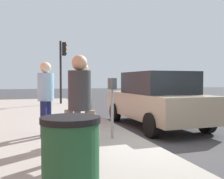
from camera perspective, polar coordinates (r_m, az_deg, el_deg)
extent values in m
plane|color=#38383A|center=(6.05, 7.80, -12.41)|extent=(80.00, 80.00, 0.00)
cube|color=gray|center=(5.50, -22.57, -13.23)|extent=(28.00, 6.00, 0.15)
cylinder|color=gray|center=(6.07, 0.03, -5.38)|extent=(0.07, 0.07, 1.15)
cube|color=#383D42|center=(5.92, 0.33, 1.28)|extent=(0.16, 0.11, 0.26)
cube|color=#383D42|center=(6.11, -0.25, 1.30)|extent=(0.16, 0.11, 0.26)
cube|color=#268C33|center=(5.94, 0.88, 1.47)|extent=(0.10, 0.01, 0.10)
cube|color=#268C33|center=(6.13, 0.28, 1.49)|extent=(0.10, 0.01, 0.10)
cylinder|color=#47474C|center=(5.92, -7.63, -7.14)|extent=(0.15, 0.15, 0.83)
cylinder|color=#47474C|center=(5.63, -5.26, -7.62)|extent=(0.15, 0.15, 0.83)
cylinder|color=green|center=(5.70, -6.51, 0.04)|extent=(0.38, 0.38, 0.66)
sphere|color=tan|center=(5.70, -6.53, 4.66)|extent=(0.26, 0.26, 0.26)
cylinder|color=#726656|center=(4.59, -9.48, -9.74)|extent=(0.15, 0.15, 0.85)
cylinder|color=#726656|center=(4.48, -4.69, -10.02)|extent=(0.15, 0.15, 0.85)
cylinder|color=#333338|center=(4.43, -7.16, -0.20)|extent=(0.39, 0.39, 0.67)
sphere|color=tan|center=(4.44, -7.19, 5.88)|extent=(0.27, 0.27, 0.27)
cylinder|color=#191E4C|center=(6.75, -13.84, -5.94)|extent=(0.15, 0.15, 0.86)
cylinder|color=#191E4C|center=(6.38, -14.88, -6.41)|extent=(0.15, 0.15, 0.86)
cylinder|color=#8CB7E0|center=(6.50, -14.41, 0.55)|extent=(0.39, 0.39, 0.68)
sphere|color=beige|center=(6.50, -14.45, 4.72)|extent=(0.27, 0.27, 0.27)
cube|color=gray|center=(8.53, 9.49, -3.33)|extent=(4.44, 1.94, 0.76)
cube|color=black|center=(8.32, 10.17, 1.49)|extent=(2.24, 1.74, 0.68)
cylinder|color=black|center=(9.52, 0.69, -5.04)|extent=(0.66, 0.23, 0.66)
cylinder|color=black|center=(10.24, 9.97, -4.56)|extent=(0.66, 0.23, 0.66)
cylinder|color=black|center=(6.92, 8.72, -7.78)|extent=(0.66, 0.23, 0.66)
cylinder|color=black|center=(7.88, 20.14, -6.67)|extent=(0.66, 0.23, 0.66)
cylinder|color=black|center=(15.19, -11.26, 3.72)|extent=(0.12, 0.12, 3.60)
cube|color=black|center=(15.31, -10.54, 8.78)|extent=(0.24, 0.20, 0.76)
sphere|color=red|center=(15.35, -10.14, 9.67)|extent=(0.14, 0.14, 0.14)
sphere|color=orange|center=(15.32, -10.13, 8.78)|extent=(0.14, 0.14, 0.14)
sphere|color=green|center=(15.30, -10.12, 7.89)|extent=(0.14, 0.14, 0.14)
cylinder|color=#1E4C2D|center=(2.69, -9.07, -17.31)|extent=(0.56, 0.56, 0.95)
cylinder|color=black|center=(2.56, -9.13, -6.61)|extent=(0.59, 0.59, 0.06)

